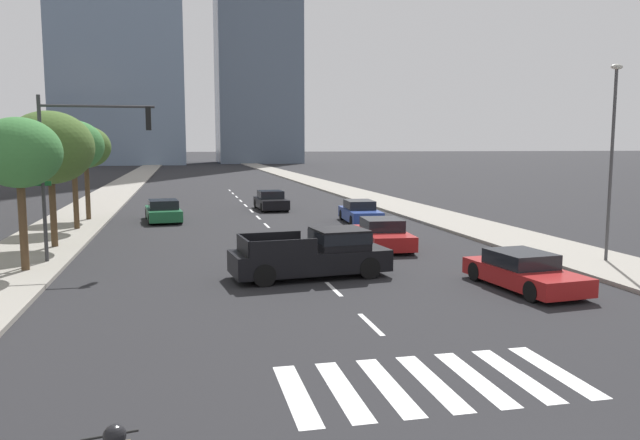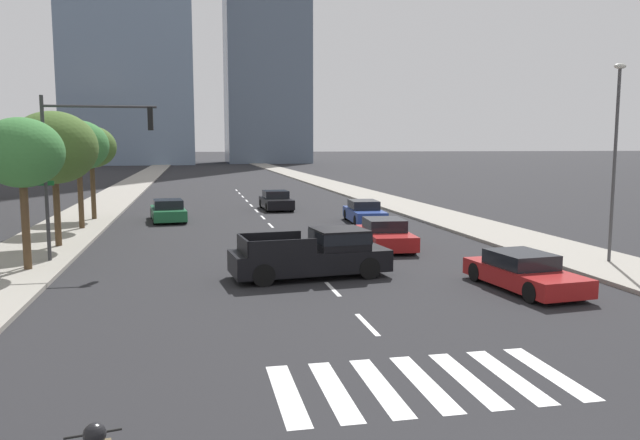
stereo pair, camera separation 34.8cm
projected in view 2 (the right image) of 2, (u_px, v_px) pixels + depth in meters
sidewalk_east at (448, 219)px, 37.85m from camera, size 4.00×260.00×0.15m
sidewalk_west at (68, 229)px, 33.40m from camera, size 4.00×260.00×0.15m
crosswalk_near at (424, 383)px, 11.97m from camera, size 5.85×2.96×0.01m
lane_divider_center at (263, 217)px, 39.19m from camera, size 0.14×50.00×0.01m
pickup_truck at (317, 254)px, 21.51m from camera, size 5.65×2.56×1.67m
sedan_red_0 at (385, 235)px, 27.53m from camera, size 2.20×4.66×1.31m
sedan_green_1 at (168, 211)px, 37.33m from camera, size 2.36×4.80×1.32m
sedan_black_2 at (276, 201)px, 43.82m from camera, size 2.06×4.29×1.35m
sedan_blue_3 at (364, 213)px, 36.43m from camera, size 2.06×4.70×1.32m
sedan_red_4 at (523, 272)px, 19.66m from camera, size 2.26×4.62×1.19m
traffic_signal_far at (86, 149)px, 23.63m from camera, size 4.50×0.28×6.32m
street_lamp_east at (615, 148)px, 23.17m from camera, size 0.50×0.24×7.46m
street_tree_nearest at (21, 153)px, 21.70m from camera, size 2.92×2.92×5.43m
street_tree_second at (54, 148)px, 26.80m from camera, size 3.73×3.73×5.93m
street_tree_third at (78, 146)px, 32.57m from camera, size 3.16×3.16×5.76m
street_tree_fourth at (91, 147)px, 36.73m from camera, size 2.94×2.94×5.58m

